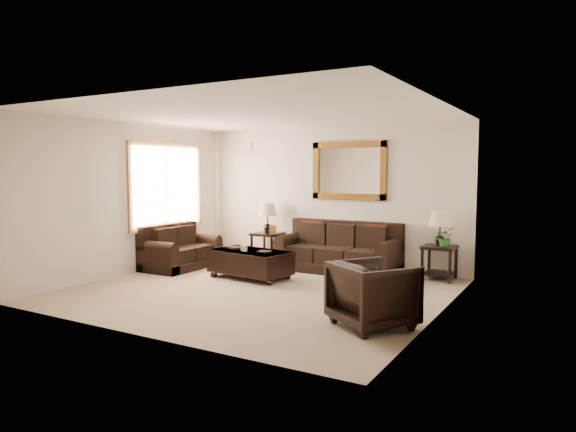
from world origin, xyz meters
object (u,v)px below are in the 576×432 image
Objects in this scene: loveseat at (179,252)px; end_table_right at (440,235)px; coffee_table at (250,261)px; sofa at (339,253)px; armchair at (373,291)px; end_table_left at (268,223)px.

end_table_right is (4.58, 1.37, 0.47)m from loveseat.
end_table_right is 3.26m from coffee_table.
loveseat reaches higher than coffee_table.
loveseat is at bearing -155.97° from sofa.
sofa is 1.88× the size of end_table_right.
end_table_right is at bearing 4.13° from sofa.
armchair is at bearing -21.54° from coffee_table.
end_table_left is at bearing 175.74° from sofa.
loveseat is 1.85m from end_table_left.
end_table_left reaches higher than armchair.
armchair is (3.40, -3.07, -0.36)m from end_table_left.
sofa is 3.44m from armchair.
sofa is at bearing -175.87° from end_table_right.
armchair is (2.83, -1.60, 0.13)m from coffee_table.
end_table_left reaches higher than coffee_table.
sofa is 1.83× the size of end_table_left.
sofa is at bearing -4.26° from end_table_left.
armchair is at bearing -42.08° from end_table_left.
sofa is at bearing -24.89° from armchair.
armchair is at bearing -110.59° from loveseat.
sofa is 1.72m from coffee_table.
coffee_table is (1.72, -0.11, -0.01)m from loveseat.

